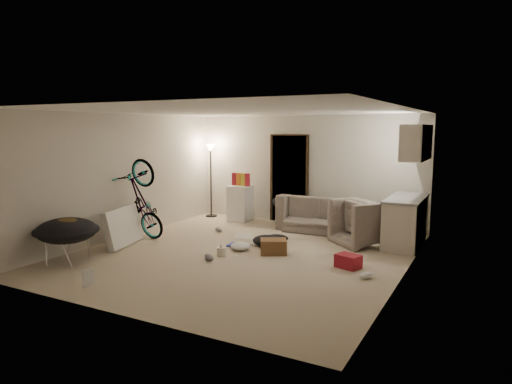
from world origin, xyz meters
The scene contains 37 objects.
floor centered at (0.00, 0.00, -0.01)m, with size 5.50×6.00×0.02m, color #BCAB90.
ceiling centered at (0.00, 0.00, 2.51)m, with size 5.50×6.00×0.02m, color white.
wall_back centered at (0.00, 3.01, 1.25)m, with size 5.50×0.02×2.50m, color beige.
wall_front centered at (0.00, -3.01, 1.25)m, with size 5.50×0.02×2.50m, color beige.
wall_left centered at (-2.76, 0.00, 1.25)m, with size 0.02×6.00×2.50m, color beige.
wall_right centered at (2.76, 0.00, 1.25)m, with size 0.02×6.00×2.50m, color beige.
doorway centered at (-0.40, 2.97, 1.02)m, with size 0.85×0.10×2.04m, color black.
door_trim centered at (-0.40, 2.94, 1.02)m, with size 0.97×0.04×2.10m, color black.
floor_lamp centered at (-2.40, 2.65, 1.31)m, with size 0.28×0.28×1.81m.
kitchen_counter centered at (2.43, 2.00, 0.44)m, with size 0.60×1.50×0.88m, color beige.
counter_top centered at (2.43, 2.00, 0.90)m, with size 0.64×1.54×0.04m, color gray.
kitchen_uppers centered at (2.56, 2.00, 1.95)m, with size 0.38×1.40×0.65m, color beige.
sofa centered at (0.63, 2.45, 0.28)m, with size 1.93×0.75×0.56m, color #323933.
armchair centered at (1.78, 1.79, 0.32)m, with size 0.97×0.85×0.63m, color #323933.
bicycle centered at (-2.30, 0.03, 0.43)m, with size 0.58×1.65×0.87m, color black.
book_asset centered at (-1.13, -2.55, 0.01)m, with size 0.18×0.25×0.02m, color maroon.
mini_fridge centered at (-1.49, 2.55, 0.42)m, with size 0.50×0.50×0.85m, color white.
snack_box_0 centered at (-1.66, 2.55, 1.00)m, with size 0.10×0.07×0.30m, color maroon.
snack_box_1 centered at (-1.54, 2.55, 1.00)m, with size 0.10×0.07×0.30m, color #CC6919.
snack_box_2 centered at (-1.42, 2.55, 1.00)m, with size 0.10×0.07×0.30m, color gold.
snack_box_3 centered at (-1.30, 2.55, 1.00)m, with size 0.10×0.07×0.30m, color maroon.
saucer_chair centered at (-2.30, -1.80, 0.44)m, with size 1.05×1.05×0.75m.
hoodie centered at (-2.25, -1.83, 0.65)m, with size 0.48×0.40×0.22m, color #483518.
sofa_drape centered at (-0.32, 2.45, 0.54)m, with size 0.56×0.46×0.28m, color black.
tv_box centered at (-2.30, -0.53, 0.36)m, with size 0.13×1.09×0.72m, color silver.
drink_case_a centered at (0.48, 0.27, 0.13)m, with size 0.46×0.33×0.26m, color brown.
drink_case_b centered at (1.89, 0.09, 0.11)m, with size 0.37×0.27×0.21m, color maroon.
juicer centered at (-0.25, -0.29, 0.09)m, with size 0.16×0.16×0.23m.
newspaper centered at (-0.62, 1.17, 0.00)m, with size 0.38×0.50×0.01m, color #B8B5AA.
book_blue centered at (-0.42, 0.44, 0.01)m, with size 0.21×0.28×0.03m, color #3141B1.
book_white centered at (-0.10, 0.72, 0.01)m, with size 0.20×0.26×0.02m, color silver.
shoe_1 centered at (-1.31, 1.27, 0.05)m, with size 0.27×0.11×0.10m, color slate.
shoe_3 centered at (-0.30, -0.60, 0.05)m, with size 0.30×0.12×0.11m, color slate.
shoe_4 centered at (2.30, -0.31, 0.05)m, with size 0.29×0.12×0.11m, color white.
clothes_lump_a centered at (0.15, 0.72, 0.10)m, with size 0.61×0.52×0.19m, color black.
clothes_lump_b centered at (0.17, 1.06, 0.07)m, with size 0.47×0.41×0.14m, color black.
clothes_lump_c centered at (-0.17, 0.24, 0.07)m, with size 0.42×0.36×0.13m, color silver.
Camera 1 is at (3.88, -6.82, 2.21)m, focal length 32.00 mm.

